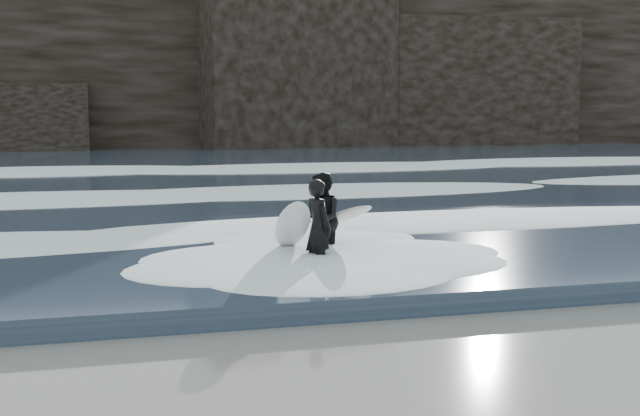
# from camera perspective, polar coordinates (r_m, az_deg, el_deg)

# --- Properties ---
(sea) EXTENTS (90.00, 52.00, 0.30)m
(sea) POSITION_cam_1_polar(r_m,az_deg,el_deg) (35.07, -11.47, 2.94)
(sea) COLOR #2A384B
(sea) RESTS_ON ground
(headland) EXTENTS (70.00, 9.00, 10.00)m
(headland) POSITION_cam_1_polar(r_m,az_deg,el_deg) (52.03, -12.75, 9.52)
(headland) COLOR black
(headland) RESTS_ON ground
(foam_near) EXTENTS (60.00, 3.20, 0.20)m
(foam_near) POSITION_cam_1_polar(r_m,az_deg,el_deg) (15.23, -6.92, -1.14)
(foam_near) COLOR white
(foam_near) RESTS_ON sea
(foam_mid) EXTENTS (60.00, 4.00, 0.24)m
(foam_mid) POSITION_cam_1_polar(r_m,az_deg,el_deg) (22.13, -9.45, 1.39)
(foam_mid) COLOR white
(foam_mid) RESTS_ON sea
(foam_far) EXTENTS (60.00, 4.80, 0.30)m
(foam_far) POSITION_cam_1_polar(r_m,az_deg,el_deg) (31.07, -11.04, 3.00)
(foam_far) COLOR white
(foam_far) RESTS_ON sea
(surfer_left) EXTENTS (1.02, 1.79, 1.50)m
(surfer_left) POSITION_cam_1_polar(r_m,az_deg,el_deg) (12.26, -0.61, -1.38)
(surfer_left) COLOR black
(surfer_left) RESTS_ON ground
(surfer_right) EXTENTS (1.08, 1.89, 1.53)m
(surfer_right) POSITION_cam_1_polar(r_m,az_deg,el_deg) (13.12, 0.35, -0.75)
(surfer_right) COLOR black
(surfer_right) RESTS_ON ground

